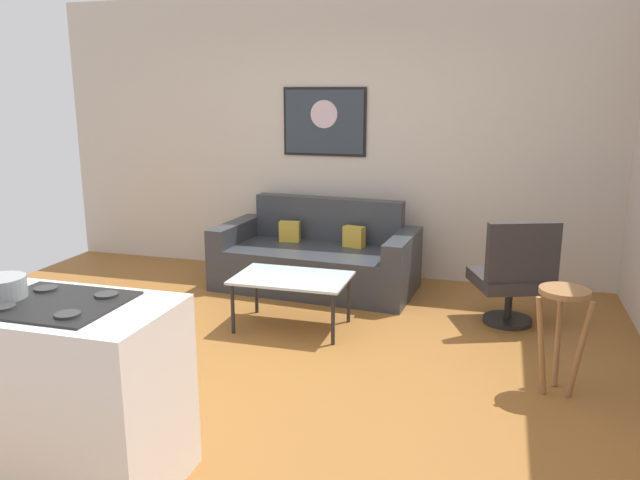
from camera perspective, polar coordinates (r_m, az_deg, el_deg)
The scene contains 9 objects.
ground at distance 4.45m, azimuth -4.83°, elevation -11.58°, with size 6.40×6.40×0.04m, color brown.
back_wall at distance 6.37m, azimuth 2.81°, elevation 9.29°, with size 6.40×0.05×2.80m, color beige.
couch at distance 6.02m, azimuth -0.27°, elevation -1.80°, with size 1.94×1.04×0.83m.
coffee_table at distance 4.96m, azimuth -2.59°, elevation -3.76°, with size 0.90×0.59×0.43m.
armchair at distance 5.22m, azimuth 17.32°, elevation -3.10°, with size 0.72×0.71×0.89m.
bar_stool at distance 4.14m, azimuth 21.27°, elevation -6.38°, with size 0.35×0.34×0.68m.
kitchen_counter at distance 3.47m, azimuth -26.18°, elevation -11.86°, with size 1.67×0.63×0.93m.
mixing_bowl at distance 3.28m, azimuth -27.10°, elevation -4.01°, with size 0.23×0.23×0.11m.
wall_painting at distance 6.38m, azimuth 0.40°, elevation 10.76°, with size 0.86×0.03×0.68m.
Camera 1 is at (1.47, -3.76, 1.85)m, focal length 35.04 mm.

